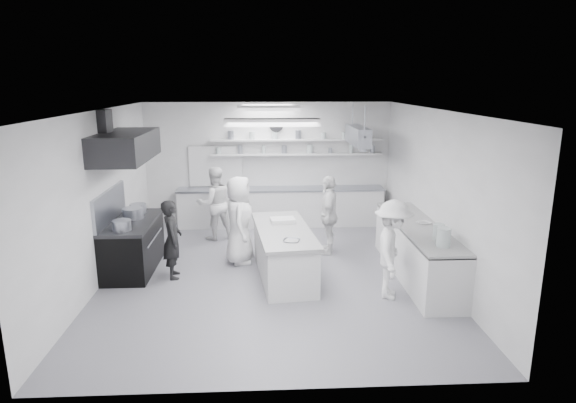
{
  "coord_description": "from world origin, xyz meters",
  "views": [
    {
      "loc": [
        -0.14,
        -8.47,
        3.48
      ],
      "look_at": [
        0.34,
        0.6,
        1.24
      ],
      "focal_mm": 30.42,
      "sensor_mm": 36.0,
      "label": 1
    }
  ],
  "objects_px": {
    "prep_island": "(284,254)",
    "cook_back": "(215,203)",
    "stove": "(133,247)",
    "back_counter": "(281,207)",
    "right_counter": "(417,251)",
    "cook_stove": "(172,239)"
  },
  "relations": [
    {
      "from": "stove",
      "to": "cook_stove",
      "type": "bearing_deg",
      "value": -27.55
    },
    {
      "from": "prep_island",
      "to": "cook_stove",
      "type": "xyz_separation_m",
      "value": [
        -2.0,
        0.03,
        0.3
      ]
    },
    {
      "from": "back_counter",
      "to": "cook_back",
      "type": "xyz_separation_m",
      "value": [
        -1.53,
        -1.0,
        0.37
      ]
    },
    {
      "from": "back_counter",
      "to": "cook_stove",
      "type": "bearing_deg",
      "value": -122.82
    },
    {
      "from": "prep_island",
      "to": "cook_back",
      "type": "distance_m",
      "value": 2.71
    },
    {
      "from": "right_counter",
      "to": "prep_island",
      "type": "height_order",
      "value": "right_counter"
    },
    {
      "from": "back_counter",
      "to": "cook_back",
      "type": "relative_size",
      "value": 3.03
    },
    {
      "from": "stove",
      "to": "right_counter",
      "type": "relative_size",
      "value": 0.55
    },
    {
      "from": "stove",
      "to": "prep_island",
      "type": "height_order",
      "value": "stove"
    },
    {
      "from": "stove",
      "to": "prep_island",
      "type": "relative_size",
      "value": 0.78
    },
    {
      "from": "prep_island",
      "to": "cook_back",
      "type": "height_order",
      "value": "cook_back"
    },
    {
      "from": "right_counter",
      "to": "cook_stove",
      "type": "relative_size",
      "value": 2.29
    },
    {
      "from": "back_counter",
      "to": "prep_island",
      "type": "distance_m",
      "value": 3.26
    },
    {
      "from": "back_counter",
      "to": "cook_back",
      "type": "height_order",
      "value": "cook_back"
    },
    {
      "from": "cook_back",
      "to": "right_counter",
      "type": "bearing_deg",
      "value": 127.36
    },
    {
      "from": "back_counter",
      "to": "cook_stove",
      "type": "xyz_separation_m",
      "value": [
        -2.08,
        -3.23,
        0.26
      ]
    },
    {
      "from": "cook_stove",
      "to": "back_counter",
      "type": "bearing_deg",
      "value": -42.7
    },
    {
      "from": "right_counter",
      "to": "cook_back",
      "type": "bearing_deg",
      "value": 148.27
    },
    {
      "from": "stove",
      "to": "cook_stove",
      "type": "xyz_separation_m",
      "value": [
        0.82,
        -0.43,
        0.27
      ]
    },
    {
      "from": "back_counter",
      "to": "right_counter",
      "type": "distance_m",
      "value": 4.13
    },
    {
      "from": "cook_back",
      "to": "cook_stove",
      "type": "bearing_deg",
      "value": 55.07
    },
    {
      "from": "back_counter",
      "to": "right_counter",
      "type": "relative_size",
      "value": 1.52
    }
  ]
}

